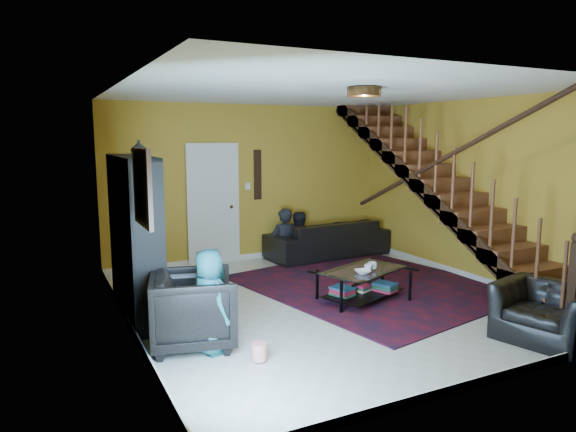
# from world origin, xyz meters

# --- Properties ---
(floor) EXTENTS (5.50, 5.50, 0.00)m
(floor) POSITION_xyz_m (0.00, 0.00, 0.00)
(floor) COLOR beige
(floor) RESTS_ON ground
(room) EXTENTS (5.50, 5.50, 5.50)m
(room) POSITION_xyz_m (-1.33, 1.33, 0.05)
(room) COLOR #B59028
(room) RESTS_ON ground
(staircase) EXTENTS (0.95, 5.02, 3.18)m
(staircase) POSITION_xyz_m (2.12, -0.00, 1.40)
(staircase) COLOR brown
(staircase) RESTS_ON floor
(bookshelf) EXTENTS (0.35, 1.80, 2.00)m
(bookshelf) POSITION_xyz_m (-2.40, 0.60, 0.96)
(bookshelf) COLOR black
(bookshelf) RESTS_ON floor
(door) EXTENTS (0.82, 0.05, 2.05)m
(door) POSITION_xyz_m (-0.70, 2.73, 1.02)
(door) COLOR silver
(door) RESTS_ON floor
(framed_picture) EXTENTS (0.04, 0.74, 0.74)m
(framed_picture) POSITION_xyz_m (-2.57, -0.90, 1.75)
(framed_picture) COLOR maroon
(framed_picture) RESTS_ON room
(wall_hanging) EXTENTS (0.14, 0.03, 0.90)m
(wall_hanging) POSITION_xyz_m (0.15, 2.73, 1.55)
(wall_hanging) COLOR black
(wall_hanging) RESTS_ON room
(ceiling_fixture) EXTENTS (0.40, 0.40, 0.10)m
(ceiling_fixture) POSITION_xyz_m (0.00, -0.80, 2.74)
(ceiling_fixture) COLOR #3F2814
(ceiling_fixture) RESTS_ON room
(rug) EXTENTS (3.82, 4.17, 0.02)m
(rug) POSITION_xyz_m (0.99, 0.33, 0.01)
(rug) COLOR #460C18
(rug) RESTS_ON floor
(sofa) EXTENTS (2.37, 1.05, 0.68)m
(sofa) POSITION_xyz_m (1.38, 2.30, 0.34)
(sofa) COLOR black
(sofa) RESTS_ON floor
(armchair_left) EXTENTS (1.07, 1.05, 0.81)m
(armchair_left) POSITION_xyz_m (-2.05, -0.69, 0.40)
(armchair_left) COLOR black
(armchair_left) RESTS_ON floor
(armchair_right) EXTENTS (1.06, 1.15, 0.62)m
(armchair_right) POSITION_xyz_m (1.46, -2.25, 0.31)
(armchair_right) COLOR black
(armchair_right) RESTS_ON floor
(person_adult_a) EXTENTS (0.53, 0.36, 1.41)m
(person_adult_a) POSITION_xyz_m (0.49, 2.35, 0.26)
(person_adult_a) COLOR black
(person_adult_a) RESTS_ON sofa
(person_adult_b) EXTENTS (0.68, 0.55, 1.33)m
(person_adult_b) POSITION_xyz_m (0.77, 2.35, 0.21)
(person_adult_b) COLOR black
(person_adult_b) RESTS_ON sofa
(person_child) EXTENTS (0.46, 0.60, 1.10)m
(person_child) POSITION_xyz_m (-1.95, -0.94, 0.55)
(person_child) COLOR #195E61
(person_child) RESTS_ON armchair_left
(coffee_table) EXTENTS (1.33, 1.06, 0.44)m
(coffee_table) POSITION_xyz_m (0.45, -0.23, 0.25)
(coffee_table) COLOR black
(coffee_table) RESTS_ON floor
(cup_a) EXTENTS (0.15, 0.15, 0.10)m
(cup_a) POSITION_xyz_m (0.54, -0.30, 0.50)
(cup_a) COLOR #999999
(cup_a) RESTS_ON coffee_table
(cup_b) EXTENTS (0.13, 0.13, 0.10)m
(cup_b) POSITION_xyz_m (0.43, -0.37, 0.49)
(cup_b) COLOR #999999
(cup_b) RESTS_ON coffee_table
(bowl) EXTENTS (0.23, 0.23, 0.05)m
(bowl) POSITION_xyz_m (0.31, -0.40, 0.47)
(bowl) COLOR #999999
(bowl) RESTS_ON coffee_table
(vase) EXTENTS (0.18, 0.18, 0.19)m
(vase) POSITION_xyz_m (-2.41, 0.10, 2.10)
(vase) COLOR #999999
(vase) RESTS_ON bookshelf
(popcorn_bucket) EXTENTS (0.20, 0.20, 0.17)m
(popcorn_bucket) POSITION_xyz_m (-1.59, -1.38, 0.11)
(popcorn_bucket) COLOR red
(popcorn_bucket) RESTS_ON rug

